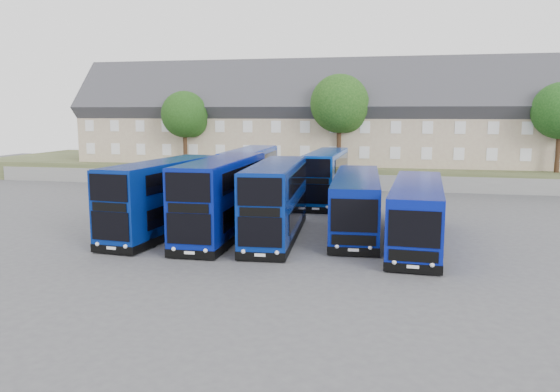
{
  "coord_description": "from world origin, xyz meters",
  "views": [
    {
      "loc": [
        7.47,
        -28.81,
        7.4
      ],
      "look_at": [
        0.45,
        4.51,
        2.2
      ],
      "focal_mm": 35.0,
      "sensor_mm": 36.0,
      "label": 1
    }
  ],
  "objects_px": {
    "dd_front_mid": "(222,199)",
    "tree_mid": "(341,106)",
    "dd_front_left": "(163,199)",
    "tree_west": "(186,116)",
    "coach_east_a": "(356,204)"
  },
  "relations": [
    {
      "from": "dd_front_left",
      "to": "dd_front_mid",
      "type": "bearing_deg",
      "value": 8.33
    },
    {
      "from": "coach_east_a",
      "to": "dd_front_left",
      "type": "bearing_deg",
      "value": -167.86
    },
    {
      "from": "dd_front_left",
      "to": "coach_east_a",
      "type": "bearing_deg",
      "value": 20.56
    },
    {
      "from": "dd_front_mid",
      "to": "tree_mid",
      "type": "distance_m",
      "value": 24.5
    },
    {
      "from": "dd_front_left",
      "to": "tree_mid",
      "type": "bearing_deg",
      "value": 75.51
    },
    {
      "from": "dd_front_mid",
      "to": "tree_west",
      "type": "distance_m",
      "value": 25.87
    },
    {
      "from": "dd_front_left",
      "to": "tree_west",
      "type": "height_order",
      "value": "tree_west"
    },
    {
      "from": "dd_front_left",
      "to": "dd_front_mid",
      "type": "height_order",
      "value": "dd_front_mid"
    },
    {
      "from": "dd_front_left",
      "to": "tree_west",
      "type": "relative_size",
      "value": 1.49
    },
    {
      "from": "dd_front_left",
      "to": "dd_front_mid",
      "type": "xyz_separation_m",
      "value": [
        3.75,
        0.19,
        0.09
      ]
    },
    {
      "from": "coach_east_a",
      "to": "dd_front_mid",
      "type": "bearing_deg",
      "value": -162.4
    },
    {
      "from": "dd_front_left",
      "to": "coach_east_a",
      "type": "distance_m",
      "value": 12.0
    },
    {
      "from": "dd_front_mid",
      "to": "tree_west",
      "type": "relative_size",
      "value": 1.53
    },
    {
      "from": "coach_east_a",
      "to": "tree_mid",
      "type": "xyz_separation_m",
      "value": [
        -3.05,
        20.38,
        6.32
      ]
    },
    {
      "from": "coach_east_a",
      "to": "tree_west",
      "type": "bearing_deg",
      "value": 130.81
    }
  ]
}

